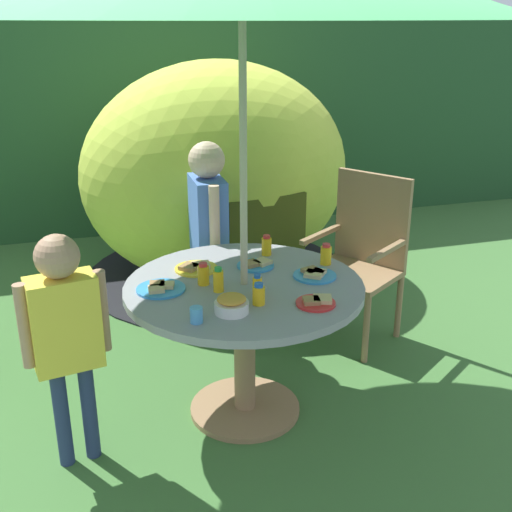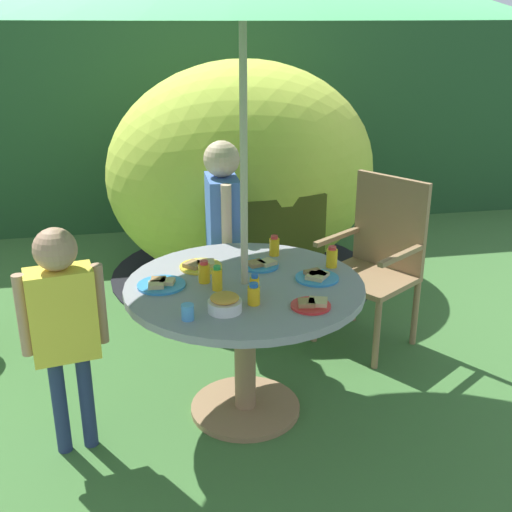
% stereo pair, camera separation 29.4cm
% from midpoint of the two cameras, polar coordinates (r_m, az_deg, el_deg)
% --- Properties ---
extents(ground_plane, '(10.00, 10.00, 0.02)m').
position_cam_midpoint_polar(ground_plane, '(3.52, 1.51, -13.86)').
color(ground_plane, '#3D6B33').
extents(hedge_backdrop, '(9.00, 0.70, 1.99)m').
position_cam_midpoint_polar(hedge_backdrop, '(6.45, -5.18, 11.87)').
color(hedge_backdrop, '#234C28').
rests_on(hedge_backdrop, ground_plane).
extents(garden_table, '(1.20, 1.20, 0.74)m').
position_cam_midpoint_polar(garden_table, '(3.22, 1.60, -5.15)').
color(garden_table, '#93704C').
rests_on(garden_table, ground_plane).
extents(wooden_chair, '(0.68, 0.69, 1.07)m').
position_cam_midpoint_polar(wooden_chair, '(4.08, 12.96, 0.12)').
color(wooden_chair, '#93704C').
rests_on(wooden_chair, ground_plane).
extents(dome_tent, '(2.54, 2.54, 1.70)m').
position_cam_midpoint_polar(dome_tent, '(4.97, 0.55, 7.46)').
color(dome_tent, '#B2C63F').
rests_on(dome_tent, ground_plane).
extents(child_in_blue_shirt, '(0.22, 0.44, 1.30)m').
position_cam_midpoint_polar(child_in_blue_shirt, '(3.92, -0.88, 3.59)').
color(child_in_blue_shirt, brown).
rests_on(child_in_blue_shirt, ground_plane).
extents(child_in_yellow_shirt, '(0.38, 0.21, 1.14)m').
position_cam_midpoint_polar(child_in_yellow_shirt, '(2.96, -14.33, -5.17)').
color(child_in_yellow_shirt, navy).
rests_on(child_in_yellow_shirt, ground_plane).
extents(snack_bowl, '(0.16, 0.16, 0.09)m').
position_cam_midpoint_polar(snack_bowl, '(2.84, 0.13, -4.33)').
color(snack_bowl, white).
rests_on(snack_bowl, garden_table).
extents(plate_center_front, '(0.18, 0.18, 0.03)m').
position_cam_midpoint_polar(plate_center_front, '(2.92, 7.92, -4.40)').
color(plate_center_front, red).
rests_on(plate_center_front, garden_table).
extents(plate_back_edge, '(0.20, 0.20, 0.03)m').
position_cam_midpoint_polar(plate_back_edge, '(3.35, 2.92, -0.83)').
color(plate_back_edge, '#338CD8').
rests_on(plate_back_edge, garden_table).
extents(plate_near_left, '(0.24, 0.24, 0.03)m').
position_cam_midpoint_polar(plate_near_left, '(3.12, -5.91, -2.59)').
color(plate_near_left, '#338CD8').
rests_on(plate_near_left, garden_table).
extents(plate_near_right, '(0.22, 0.22, 0.03)m').
position_cam_midpoint_polar(plate_near_right, '(3.22, 8.12, -1.91)').
color(plate_near_right, '#338CD8').
rests_on(plate_near_right, garden_table).
extents(plate_front_edge, '(0.22, 0.22, 0.03)m').
position_cam_midpoint_polar(plate_front_edge, '(3.34, -2.52, -0.91)').
color(plate_front_edge, yellow).
rests_on(plate_front_edge, garden_table).
extents(juice_bottle_far_left, '(0.06, 0.06, 0.11)m').
position_cam_midpoint_polar(juice_bottle_far_left, '(3.14, -2.03, -1.53)').
color(juice_bottle_far_left, yellow).
rests_on(juice_bottle_far_left, garden_table).
extents(juice_bottle_far_right, '(0.06, 0.06, 0.12)m').
position_cam_midpoint_polar(juice_bottle_far_right, '(3.38, 9.33, -0.16)').
color(juice_bottle_far_right, yellow).
rests_on(juice_bottle_far_right, garden_table).
extents(juice_bottle_center_back, '(0.06, 0.06, 0.11)m').
position_cam_midpoint_polar(juice_bottle_center_back, '(2.91, 2.63, -3.55)').
color(juice_bottle_center_back, yellow).
rests_on(juice_bottle_center_back, garden_table).
extents(juice_bottle_mid_left, '(0.06, 0.06, 0.12)m').
position_cam_midpoint_polar(juice_bottle_mid_left, '(3.50, 4.06, 0.85)').
color(juice_bottle_mid_left, yellow).
rests_on(juice_bottle_mid_left, garden_table).
extents(juice_bottle_mid_right, '(0.05, 0.05, 0.11)m').
position_cam_midpoint_polar(juice_bottle_mid_right, '(2.99, 2.68, -2.74)').
color(juice_bottle_mid_right, yellow).
rests_on(juice_bottle_mid_right, garden_table).
extents(juice_bottle_spot_a, '(0.05, 0.05, 0.12)m').
position_cam_midpoint_polar(juice_bottle_spot_a, '(3.05, -0.78, -2.11)').
color(juice_bottle_spot_a, yellow).
rests_on(juice_bottle_spot_a, garden_table).
extents(cup_near, '(0.06, 0.06, 0.07)m').
position_cam_midpoint_polar(cup_near, '(2.77, -3.16, -5.13)').
color(cup_near, '#4C99D8').
rests_on(cup_near, garden_table).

